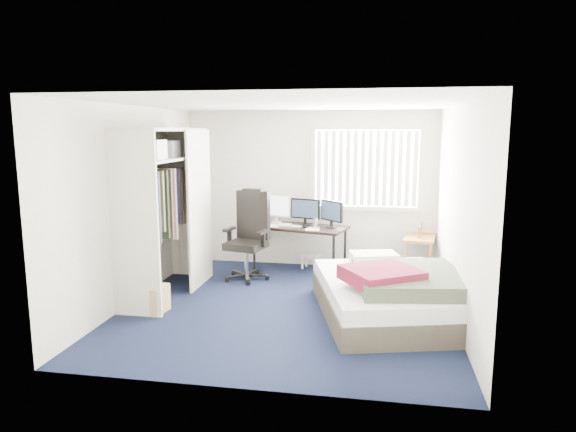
# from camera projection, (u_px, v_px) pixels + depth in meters

# --- Properties ---
(ground) EXTENTS (4.20, 4.20, 0.00)m
(ground) POSITION_uv_depth(u_px,v_px,m) (287.00, 307.00, 6.44)
(ground) COLOR black
(ground) RESTS_ON ground
(room_shell) EXTENTS (4.20, 4.20, 4.20)m
(room_shell) POSITION_uv_depth(u_px,v_px,m) (287.00, 187.00, 6.19)
(room_shell) COLOR silver
(room_shell) RESTS_ON ground
(window_assembly) EXTENTS (1.72, 0.09, 1.32)m
(window_assembly) POSITION_uv_depth(u_px,v_px,m) (366.00, 168.00, 8.00)
(window_assembly) COLOR white
(window_assembly) RESTS_ON ground
(closet) EXTENTS (0.64, 1.84, 2.22)m
(closet) POSITION_uv_depth(u_px,v_px,m) (166.00, 195.00, 6.75)
(closet) COLOR beige
(closet) RESTS_ON ground
(desk) EXTENTS (1.56, 1.01, 1.17)m
(desk) POSITION_uv_depth(u_px,v_px,m) (300.00, 224.00, 8.03)
(desk) COLOR black
(desk) RESTS_ON ground
(office_chair) EXTENTS (0.75, 0.75, 1.33)m
(office_chair) POSITION_uv_depth(u_px,v_px,m) (249.00, 244.00, 7.63)
(office_chair) COLOR black
(office_chair) RESTS_ON ground
(footstool) EXTENTS (0.34, 0.30, 0.23)m
(footstool) POSITION_uv_depth(u_px,v_px,m) (310.00, 258.00, 8.20)
(footstool) COLOR white
(footstool) RESTS_ON ground
(nightstand) EXTENTS (0.57, 0.94, 0.78)m
(nightstand) POSITION_uv_depth(u_px,v_px,m) (420.00, 240.00, 7.85)
(nightstand) COLOR brown
(nightstand) RESTS_ON ground
(bed) EXTENTS (2.03, 2.40, 0.68)m
(bed) POSITION_uv_depth(u_px,v_px,m) (391.00, 293.00, 6.07)
(bed) COLOR #3F382D
(bed) RESTS_ON ground
(pine_box) EXTENTS (0.48, 0.39, 0.33)m
(pine_box) POSITION_uv_depth(u_px,v_px,m) (148.00, 298.00, 6.26)
(pine_box) COLOR tan
(pine_box) RESTS_ON ground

